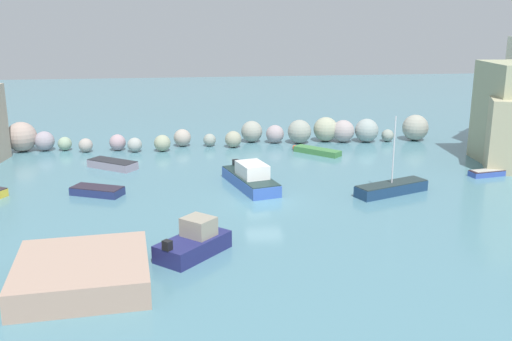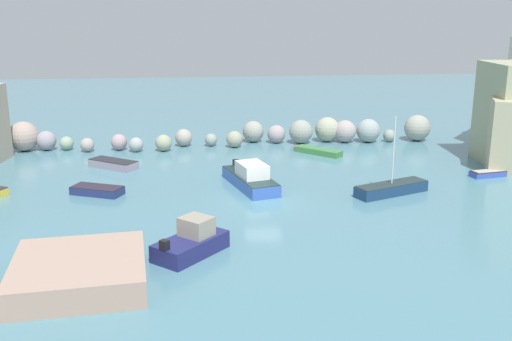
% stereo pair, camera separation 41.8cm
% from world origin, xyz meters
% --- Properties ---
extents(cove_water, '(160.00, 160.00, 0.00)m').
position_xyz_m(cove_water, '(0.00, 0.00, 0.00)').
color(cove_water, teal).
rests_on(cove_water, ground).
extents(rock_breakwater, '(40.83, 4.79, 2.77)m').
position_xyz_m(rock_breakwater, '(0.96, 17.74, 1.10)').
color(rock_breakwater, '#AC958A').
rests_on(rock_breakwater, ground).
extents(stone_dock, '(6.70, 6.85, 1.31)m').
position_xyz_m(stone_dock, '(-10.40, -11.71, 0.66)').
color(stone_dock, tan).
rests_on(stone_dock, ground).
extents(channel_buoy, '(0.47, 0.47, 0.47)m').
position_xyz_m(channel_buoy, '(5.07, 14.93, 0.24)').
color(channel_buoy, '#E04C28').
rests_on(channel_buoy, cove_water).
extents(moored_boat_0, '(3.77, 7.04, 1.90)m').
position_xyz_m(moored_boat_0, '(-0.52, 3.42, 0.70)').
color(moored_boat_0, '#375DB8').
rests_on(moored_boat_0, cove_water).
extents(moored_boat_1, '(3.94, 2.87, 0.59)m').
position_xyz_m(moored_boat_1, '(-11.57, 2.90, 0.30)').
color(moored_boat_1, navy).
rests_on(moored_boat_1, cove_water).
extents(moored_boat_2, '(4.32, 4.45, 1.97)m').
position_xyz_m(moored_boat_2, '(-5.03, -8.67, 0.69)').
color(moored_boat_2, navy).
rests_on(moored_boat_2, cove_water).
extents(moored_boat_4, '(3.97, 4.06, 0.52)m').
position_xyz_m(moored_boat_4, '(6.80, 13.10, 0.26)').
color(moored_boat_4, '#408042').
rests_on(moored_boat_4, cove_water).
extents(moored_boat_5, '(5.81, 3.46, 5.62)m').
position_xyz_m(moored_boat_5, '(9.26, 0.45, 0.42)').
color(moored_boat_5, navy).
rests_on(moored_boat_5, cove_water).
extents(moored_boat_6, '(4.33, 3.77, 0.68)m').
position_xyz_m(moored_boat_6, '(-11.26, 10.27, 0.34)').
color(moored_boat_6, '#95899B').
rests_on(moored_boat_6, cove_water).
extents(moored_boat_7, '(3.16, 1.55, 0.49)m').
position_xyz_m(moored_boat_7, '(18.51, 4.05, 0.26)').
color(moored_boat_7, '#3753B0').
rests_on(moored_boat_7, cove_water).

